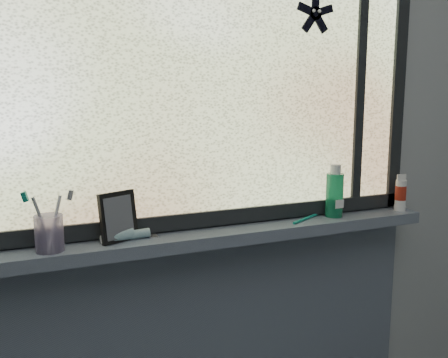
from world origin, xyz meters
TOP-DOWN VIEW (x-y plane):
  - wall_back at (0.00, 1.30)m, footprint 3.00×0.01m
  - windowsill at (0.00, 1.23)m, footprint 1.62×0.14m
  - window_pane at (0.00, 1.28)m, footprint 1.50×0.01m
  - frame_bottom at (0.00, 1.28)m, footprint 1.60×0.03m
  - frame_right at (0.78, 1.28)m, footprint 0.05×0.03m
  - frame_mullion at (0.60, 1.28)m, footprint 0.03×0.03m
  - starfish_sticker at (0.40, 1.27)m, footprint 0.15×0.02m
  - vanity_mirror at (-0.29, 1.24)m, footprint 0.13×0.10m
  - toothpaste_tube at (-0.26, 1.23)m, footprint 0.21×0.08m
  - toothbrush_cup at (-0.49, 1.22)m, footprint 0.10×0.10m
  - toothbrush_lying at (0.37, 1.24)m, footprint 0.20×0.12m
  - mouthwash_bottle at (0.48, 1.24)m, footprint 0.07×0.07m
  - cream_tube at (0.77, 1.22)m, footprint 0.05×0.05m

SIDE VIEW (x-z plane):
  - windowsill at x=0.00m, z-range 0.98..1.02m
  - toothbrush_lying at x=0.37m, z-range 1.02..1.03m
  - toothpaste_tube at x=-0.26m, z-range 1.02..1.06m
  - frame_bottom at x=0.00m, z-range 1.02..1.07m
  - toothbrush_cup at x=-0.49m, z-range 1.02..1.12m
  - cream_tube at x=0.77m, z-range 1.04..1.14m
  - vanity_mirror at x=-0.29m, z-range 1.02..1.17m
  - mouthwash_bottle at x=0.48m, z-range 1.04..1.19m
  - wall_back at x=0.00m, z-range 0.00..2.50m
  - frame_right at x=0.78m, z-range 0.98..2.08m
  - window_pane at x=0.00m, z-range 1.03..2.03m
  - frame_mullion at x=0.60m, z-range 1.03..2.03m
  - starfish_sticker at x=0.40m, z-range 1.65..1.79m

